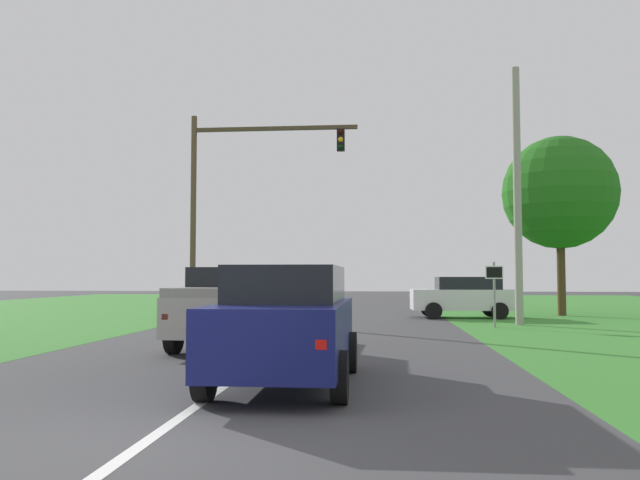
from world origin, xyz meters
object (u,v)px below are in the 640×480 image
(pickup_truck_lead, at_px, (234,306))
(keep_moving_sign, at_px, (494,285))
(oak_tree_right, at_px, (560,193))
(crossing_suv_far, at_px, (464,296))
(utility_pole_right, at_px, (517,195))
(red_suv_near, at_px, (288,321))
(traffic_light, at_px, (233,185))

(pickup_truck_lead, xyz_separation_m, keep_moving_sign, (7.40, 6.87, 0.44))
(oak_tree_right, bearing_deg, crossing_suv_far, -156.39)
(pickup_truck_lead, bearing_deg, utility_pole_right, 43.74)
(red_suv_near, distance_m, utility_pole_right, 15.33)
(red_suv_near, distance_m, oak_tree_right, 21.98)
(red_suv_near, relative_size, crossing_suv_far, 1.10)
(oak_tree_right, bearing_deg, keep_moving_sign, -120.03)
(oak_tree_right, relative_size, utility_pole_right, 0.86)
(traffic_light, bearing_deg, pickup_truck_lead, -76.86)
(crossing_suv_far, xyz_separation_m, utility_pole_right, (1.44, -3.93, 3.74))
(utility_pole_right, bearing_deg, red_suv_near, -115.41)
(keep_moving_sign, bearing_deg, utility_pole_right, 49.19)
(pickup_truck_lead, bearing_deg, keep_moving_sign, 42.86)
(pickup_truck_lead, distance_m, crossing_suv_far, 13.94)
(red_suv_near, xyz_separation_m, keep_moving_sign, (5.32, 12.21, 0.43))
(traffic_light, height_order, crossing_suv_far, traffic_light)
(oak_tree_right, distance_m, utility_pole_right, 6.69)
(crossing_suv_far, distance_m, utility_pole_right, 5.61)
(red_suv_near, distance_m, keep_moving_sign, 13.33)
(keep_moving_sign, relative_size, crossing_suv_far, 0.51)
(oak_tree_right, bearing_deg, traffic_light, -168.46)
(keep_moving_sign, bearing_deg, crossing_suv_far, 94.11)
(pickup_truck_lead, distance_m, keep_moving_sign, 10.11)
(red_suv_near, relative_size, traffic_light, 0.55)
(pickup_truck_lead, height_order, traffic_light, traffic_light)
(red_suv_near, height_order, keep_moving_sign, keep_moving_sign)
(pickup_truck_lead, height_order, utility_pole_right, utility_pole_right)
(oak_tree_right, xyz_separation_m, utility_pole_right, (-3.05, -5.89, -0.80))
(pickup_truck_lead, relative_size, oak_tree_right, 0.69)
(red_suv_near, distance_m, crossing_suv_far, 18.07)
(pickup_truck_lead, distance_m, utility_pole_right, 12.28)
(crossing_suv_far, relative_size, utility_pole_right, 0.46)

